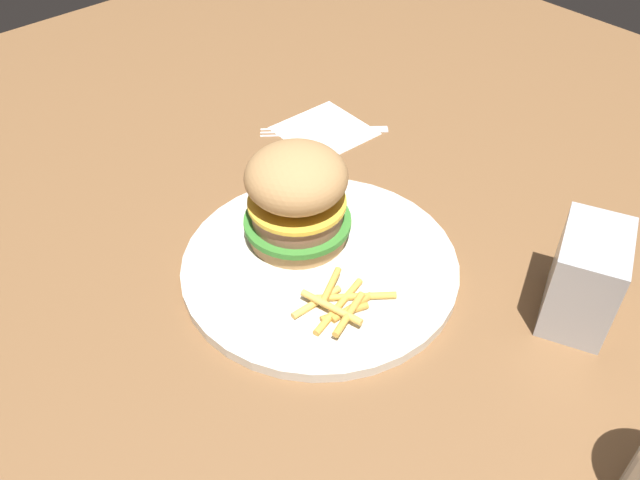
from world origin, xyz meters
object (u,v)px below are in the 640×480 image
at_px(fries_pile, 340,304).
at_px(fork, 323,129).
at_px(napkin_dispenser, 585,278).
at_px(sandwich, 297,196).
at_px(napkin, 324,131).
at_px(plate, 320,265).

bearing_deg(fries_pile, fork, -129.50).
relative_size(fork, napkin_dispenser, 1.46).
bearing_deg(sandwich, napkin_dispenser, 117.71).
height_order(fork, napkin_dispenser, napkin_dispenser).
relative_size(napkin, fork, 0.76).
relative_size(plate, fries_pile, 3.01).
distance_m(fork, napkin_dispenser, 0.41).
distance_m(fries_pile, fork, 0.33).
relative_size(plate, napkin_dispenser, 2.95).
height_order(sandwich, napkin_dispenser, sandwich).
bearing_deg(sandwich, fries_pile, 70.52).
bearing_deg(fork, sandwich, 40.68).
bearing_deg(napkin_dispenser, fries_pile, -65.37).
bearing_deg(napkin_dispenser, napkin, -119.61).
xyz_separation_m(fork, napkin_dispenser, (0.04, 0.41, 0.05)).
distance_m(fries_pile, napkin_dispenser, 0.23).
bearing_deg(plate, napkin, -133.42).
xyz_separation_m(fries_pile, napkin_dispenser, (-0.17, 0.15, 0.03)).
bearing_deg(napkin_dispenser, fork, -119.43).
height_order(sandwich, fries_pile, sandwich).
relative_size(sandwich, fork, 0.80).
distance_m(napkin, napkin_dispenser, 0.41).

